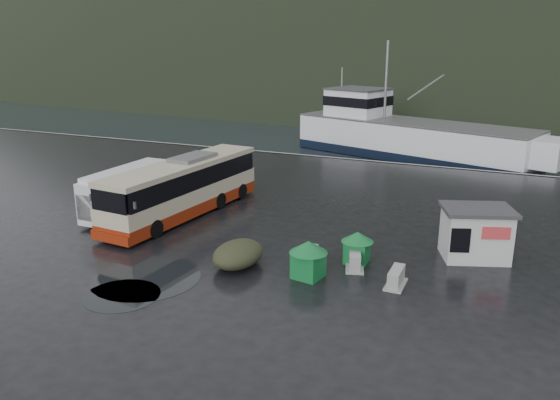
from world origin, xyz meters
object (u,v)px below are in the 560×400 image
at_px(waste_bin_left, 308,277).
at_px(jersey_barrier_b, 396,286).
at_px(jersey_barrier_c, 355,268).
at_px(coach_bus, 185,214).
at_px(jersey_barrier_a, 307,264).
at_px(waste_bin_right, 356,262).
at_px(dome_tent, 238,266).
at_px(fishing_trawler, 411,142).
at_px(ticket_kiosk, 473,258).
at_px(white_van, 133,215).

relative_size(waste_bin_left, jersey_barrier_b, 1.12).
bearing_deg(jersey_barrier_c, coach_bus, 162.38).
distance_m(coach_bus, jersey_barrier_a, 9.53).
xyz_separation_m(waste_bin_left, waste_bin_right, (1.38, 2.31, 0.00)).
bearing_deg(jersey_barrier_b, dome_tent, -173.55).
relative_size(waste_bin_right, fishing_trawler, 0.05).
bearing_deg(ticket_kiosk, waste_bin_left, -160.34).
distance_m(waste_bin_left, waste_bin_right, 2.69).
xyz_separation_m(jersey_barrier_b, fishing_trawler, (-5.30, 31.81, 0.00)).
height_order(jersey_barrier_a, fishing_trawler, fishing_trawler).
height_order(jersey_barrier_a, jersey_barrier_c, jersey_barrier_c).
bearing_deg(dome_tent, waste_bin_right, 27.99).
height_order(white_van, waste_bin_right, white_van).
relative_size(white_van, waste_bin_right, 4.49).
distance_m(coach_bus, white_van, 2.87).
bearing_deg(dome_tent, jersey_barrier_a, 27.25).
distance_m(white_van, jersey_barrier_c, 13.50).
bearing_deg(jersey_barrier_b, waste_bin_right, 141.12).
distance_m(waste_bin_right, jersey_barrier_a, 2.17).
bearing_deg(dome_tent, white_van, 155.21).
relative_size(white_van, ticket_kiosk, 2.12).
xyz_separation_m(coach_bus, white_van, (-2.61, -1.19, 0.00)).
bearing_deg(jersey_barrier_a, waste_bin_left, -67.57).
distance_m(dome_tent, fishing_trawler, 32.58).
height_order(white_van, jersey_barrier_a, white_van).
bearing_deg(white_van, ticket_kiosk, 3.68).
bearing_deg(white_van, fishing_trawler, 71.24).
distance_m(coach_bus, jersey_barrier_c, 11.24).
relative_size(coach_bus, white_van, 1.79).
xyz_separation_m(waste_bin_right, jersey_barrier_a, (-1.90, -1.05, 0.00)).
relative_size(coach_bus, waste_bin_right, 8.05).
height_order(waste_bin_right, dome_tent, waste_bin_right).
bearing_deg(white_van, jersey_barrier_a, -12.64).
xyz_separation_m(ticket_kiosk, jersey_barrier_c, (-4.53, -3.19, 0.00)).
distance_m(ticket_kiosk, jersey_barrier_b, 4.95).
xyz_separation_m(coach_bus, jersey_barrier_a, (8.72, -3.84, 0.00)).
xyz_separation_m(white_van, jersey_barrier_a, (11.33, -2.65, 0.00)).
xyz_separation_m(jersey_barrier_b, jersey_barrier_c, (-1.98, 1.05, 0.00)).
xyz_separation_m(coach_bus, ticket_kiosk, (15.24, -0.21, 0.00)).
bearing_deg(waste_bin_left, ticket_kiosk, 39.18).
bearing_deg(coach_bus, jersey_barrier_c, -12.85).
xyz_separation_m(waste_bin_left, jersey_barrier_a, (-0.52, 1.26, 0.00)).
xyz_separation_m(dome_tent, fishing_trawler, (1.31, 32.56, 0.00)).
xyz_separation_m(dome_tent, jersey_barrier_a, (2.64, 1.36, 0.00)).
xyz_separation_m(waste_bin_left, jersey_barrier_c, (1.47, 1.70, 0.00)).
height_order(waste_bin_left, waste_bin_right, waste_bin_left).
distance_m(jersey_barrier_a, jersey_barrier_b, 4.02).
relative_size(white_van, jersey_barrier_b, 4.47).
height_order(dome_tent, jersey_barrier_b, dome_tent).
bearing_deg(jersey_barrier_b, white_van, 167.96).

